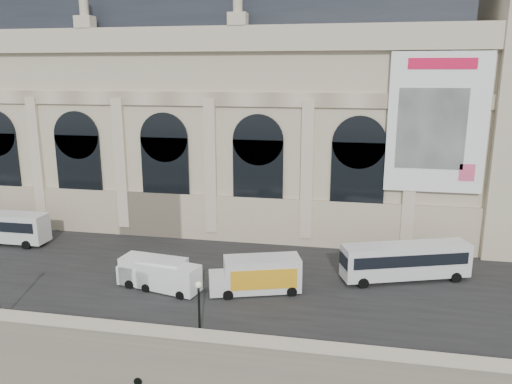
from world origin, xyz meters
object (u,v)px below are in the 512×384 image
Objects in this scene: bus_right at (405,260)px; van_b at (150,272)px; box_truck at (257,275)px; lamp_right at (199,312)px; van_c at (166,277)px.

van_b is (-21.22, -5.33, -0.54)m from bus_right.
van_b is at bearing -165.91° from bus_right.
bus_right is 1.45× the size of box_truck.
van_b is 0.77× the size of box_truck.
bus_right is 21.89m from van_b.
van_b is at bearing 131.06° from lamp_right.
box_truck is 1.80× the size of lamp_right.
bus_right is at bearing 42.04° from lamp_right.
van_b reaches higher than van_c.
box_truck reaches higher than van_b.
van_c is 7.55m from box_truck.
bus_right is 1.99× the size of van_c.
van_b is 1.05× the size of van_c.
bus_right is 13.07m from box_truck.
van_c is at bearing -20.26° from van_b.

